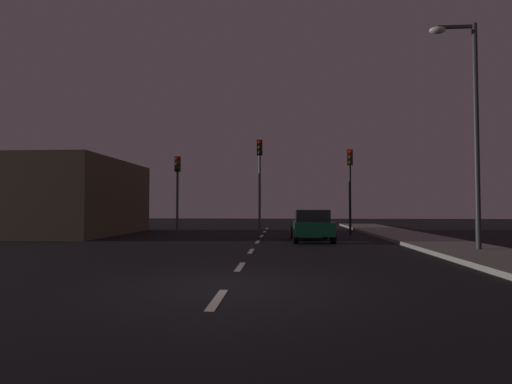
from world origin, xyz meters
TOP-DOWN VIEW (x-y plane):
  - ground_plane at (0.00, 7.00)m, footprint 80.00×80.00m
  - sidewalk_curb_right at (7.50, 7.00)m, footprint 3.00×40.00m
  - lane_stripe_nearest at (0.00, -1.20)m, footprint 0.16×1.60m
  - lane_stripe_second at (0.00, 2.60)m, footprint 0.16×1.60m
  - lane_stripe_third at (0.00, 6.40)m, footprint 0.16×1.60m
  - lane_stripe_fourth at (0.00, 10.20)m, footprint 0.16×1.60m
  - lane_stripe_fifth at (0.00, 14.00)m, footprint 0.16×1.60m
  - lane_stripe_sixth at (0.00, 17.80)m, footprint 0.16×1.60m
  - lane_stripe_seventh at (0.00, 21.60)m, footprint 0.16×1.60m
  - traffic_signal_left at (-5.02, 15.29)m, footprint 0.32×0.38m
  - traffic_signal_center at (-0.19, 15.29)m, footprint 0.32×0.38m
  - traffic_signal_right at (4.98, 15.29)m, footprint 0.32×0.38m
  - car_stopped_ahead at (2.47, 10.87)m, footprint 1.85×3.99m
  - street_lamp_right at (7.59, 6.22)m, footprint 1.62×0.36m
  - storefront_left at (-10.84, 14.63)m, footprint 5.69×9.17m

SIDE VIEW (x-z plane):
  - ground_plane at x=0.00m, z-range 0.00..0.00m
  - lane_stripe_nearest at x=0.00m, z-range 0.00..0.01m
  - lane_stripe_second at x=0.00m, z-range 0.00..0.01m
  - lane_stripe_third at x=0.00m, z-range 0.00..0.01m
  - lane_stripe_fourth at x=0.00m, z-range 0.00..0.01m
  - lane_stripe_fifth at x=0.00m, z-range 0.00..0.01m
  - lane_stripe_sixth at x=0.00m, z-range 0.00..0.01m
  - lane_stripe_seventh at x=0.00m, z-range 0.00..0.01m
  - sidewalk_curb_right at x=7.50m, z-range 0.00..0.15m
  - car_stopped_ahead at x=2.47m, z-range 0.01..1.46m
  - storefront_left at x=-10.84m, z-range 0.00..4.24m
  - traffic_signal_left at x=-5.02m, z-range 0.93..5.48m
  - traffic_signal_right at x=4.98m, z-range 0.98..5.84m
  - traffic_signal_center at x=-0.19m, z-range 1.06..6.53m
  - street_lamp_right at x=7.59m, z-range 0.73..8.69m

